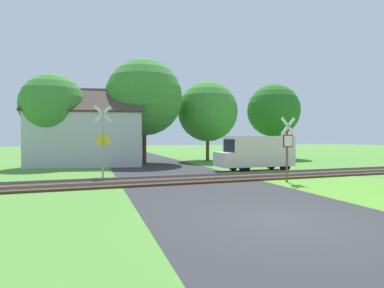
% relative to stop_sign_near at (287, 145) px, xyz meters
% --- Properties ---
extents(ground_plane, '(160.00, 160.00, 0.00)m').
position_rel_stop_sign_near_xyz_m(ground_plane, '(-4.27, -5.59, -1.79)').
color(ground_plane, '#4C8433').
extents(road_asphalt, '(6.73, 80.00, 0.01)m').
position_rel_stop_sign_near_xyz_m(road_asphalt, '(-4.27, -3.59, -1.79)').
color(road_asphalt, '#2D2D30').
rests_on(road_asphalt, ground).
extents(rail_track, '(60.00, 2.60, 0.22)m').
position_rel_stop_sign_near_xyz_m(rail_track, '(-4.27, 2.09, -1.74)').
color(rail_track, '#422D1E').
rests_on(rail_track, ground).
extents(stop_sign_near, '(0.87, 0.18, 3.12)m').
position_rel_stop_sign_near_xyz_m(stop_sign_near, '(0.00, 0.00, 0.00)').
color(stop_sign_near, brown).
rests_on(stop_sign_near, ground).
extents(crossing_sign_far, '(0.87, 0.19, 3.78)m').
position_rel_stop_sign_near_xyz_m(crossing_sign_far, '(-8.33, 3.69, 0.34)').
color(crossing_sign_far, '#9E9EA5').
rests_on(crossing_sign_far, ground).
extents(house, '(9.38, 6.69, 6.02)m').
position_rel_stop_sign_near_xyz_m(house, '(-8.99, 12.74, 0.42)').
color(house, '#B7B7BC').
rests_on(house, ground).
extents(tree_center, '(6.34, 6.34, 8.68)m').
position_rel_stop_sign_near_xyz_m(tree_center, '(-4.67, 12.88, 3.71)').
color(tree_center, '#513823').
rests_on(tree_center, ground).
extents(tree_far, '(5.48, 5.48, 7.77)m').
position_rel_stop_sign_near_xyz_m(tree_far, '(9.33, 15.07, 3.23)').
color(tree_far, '#513823').
rests_on(tree_far, ground).
extents(tree_left, '(4.70, 4.70, 6.89)m').
position_rel_stop_sign_near_xyz_m(tree_left, '(-11.55, 12.41, 2.73)').
color(tree_left, '#513823').
rests_on(tree_left, ground).
extents(tree_right, '(5.62, 5.62, 7.43)m').
position_rel_stop_sign_near_xyz_m(tree_right, '(1.55, 14.23, 2.82)').
color(tree_right, '#513823').
rests_on(tree_right, ground).
extents(mail_truck, '(4.91, 1.94, 2.24)m').
position_rel_stop_sign_near_xyz_m(mail_truck, '(1.15, 4.76, -0.56)').
color(mail_truck, silver).
rests_on(mail_truck, ground).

